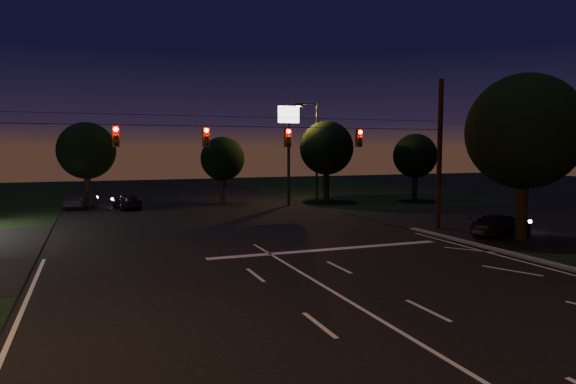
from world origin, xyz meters
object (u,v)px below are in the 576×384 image
car_oncoming_a (127,201)px  car_cross (501,225)px  utility_pole_right (438,228)px  tree_right_near (523,133)px  car_oncoming_b (81,200)px

car_oncoming_a → car_cross: car_oncoming_a is taller
utility_pole_right → car_cross: bearing=-63.2°
tree_right_near → car_oncoming_a: tree_right_near is taller
car_cross → tree_right_near: bearing=156.9°
tree_right_near → car_oncoming_a: 29.10m
tree_right_near → car_oncoming_a: (-18.61, 21.79, -5.05)m
tree_right_near → car_cross: size_ratio=2.08×
car_oncoming_b → car_cross: bearing=154.4°
car_oncoming_b → utility_pole_right: bearing=156.7°
utility_pole_right → tree_right_near: tree_right_near is taller
utility_pole_right → car_cross: size_ratio=2.14×
car_cross → utility_pole_right: bearing=10.8°
tree_right_near → car_oncoming_b: 32.92m
utility_pole_right → car_oncoming_b: 28.04m
tree_right_near → car_oncoming_b: (-22.06, 23.91, -5.03)m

